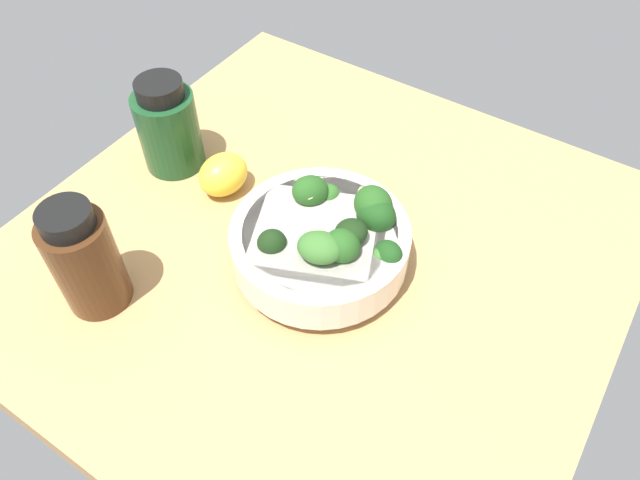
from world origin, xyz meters
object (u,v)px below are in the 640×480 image
Objects in this scene: bottle_tall at (85,259)px; bottle_short at (168,127)px; bowl_of_broccoli at (324,240)px; lemon_wedge at (223,174)px.

bottle_tall is 21.25cm from bottle_short.
bottle_short is (19.87, 7.51, -0.53)cm from bottle_tall.
bottle_short is at bearing 81.77° from bowl_of_broccoli.
bowl_of_broccoli is 24.94cm from bottle_short.
bottle_tall reaches higher than bottle_short.
lemon_wedge is 0.48× the size of bottle_tall.
bottle_tall is (-16.31, 17.11, 2.15)cm from bowl_of_broccoli.
bowl_of_broccoli is at bearing -46.37° from bottle_tall.
bottle_tall reaches higher than lemon_wedge.
lemon_wedge is 8.96cm from bottle_short.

